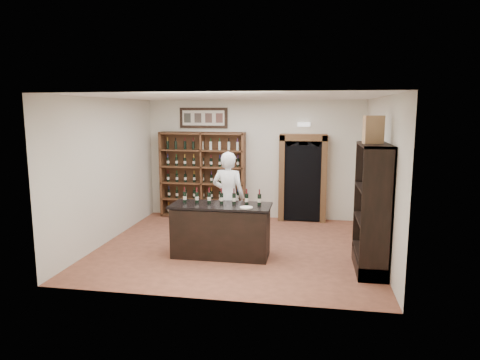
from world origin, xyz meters
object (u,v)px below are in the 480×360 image
tasting_counter (221,231)px  wine_crate (374,130)px  side_cabinet (373,228)px  counter_bottle_0 (185,197)px  shopkeeper (228,197)px  wine_shelf (203,175)px

tasting_counter → wine_crate: 3.30m
tasting_counter → wine_crate: bearing=-6.3°
side_cabinet → wine_crate: (-0.07, 0.01, 1.68)m
side_cabinet → wine_crate: 1.68m
tasting_counter → counter_bottle_0: 0.95m
counter_bottle_0 → tasting_counter: bearing=-5.9°
counter_bottle_0 → side_cabinet: side_cabinet is taller
tasting_counter → counter_bottle_0: bearing=174.1°
shopkeeper → wine_shelf: bearing=-54.4°
wine_shelf → side_cabinet: bearing=-40.2°
tasting_counter → counter_bottle_0: counter_bottle_0 is taller
counter_bottle_0 → shopkeeper: shopkeeper is taller
wine_shelf → wine_crate: size_ratio=4.78×
shopkeeper → counter_bottle_0: bearing=59.4°
shopkeeper → tasting_counter: bearing=99.9°
tasting_counter → wine_crate: wine_crate is taller
wine_shelf → tasting_counter: 3.19m
side_cabinet → tasting_counter: bearing=173.7°
side_cabinet → shopkeeper: bearing=155.8°
counter_bottle_0 → wine_crate: bearing=-6.2°
side_cabinet → shopkeeper: (-2.76, 1.24, 0.20)m
wine_shelf → wine_crate: (3.76, -3.23, 1.33)m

